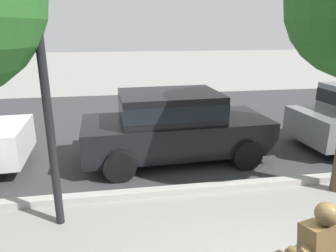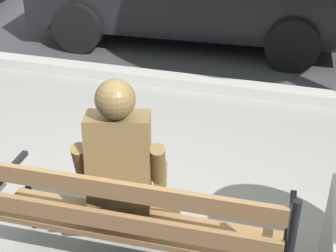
{
  "view_description": "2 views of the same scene",
  "coord_description": "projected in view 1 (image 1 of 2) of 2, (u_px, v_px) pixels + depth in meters",
  "views": [
    {
      "loc": [
        -1.68,
        -2.1,
        2.88
      ],
      "look_at": [
        -0.6,
        4.47,
        0.8
      ],
      "focal_mm": 33.51,
      "sensor_mm": 36.0,
      "label": 1
    },
    {
      "loc": [
        1.07,
        -2.1,
        2.49
      ],
      "look_at": [
        0.27,
        0.77,
        0.75
      ],
      "focal_mm": 54.29,
      "sensor_mm": 36.0,
      "label": 2
    }
  ],
  "objects": [
    {
      "name": "lamp_post",
      "position": [
        41.0,
        54.0,
        4.1
      ],
      "size": [
        0.32,
        0.32,
        3.9
      ],
      "color": "black",
      "rests_on": "ground"
    },
    {
      "name": "parked_car_black",
      "position": [
        174.0,
        124.0,
        6.98
      ],
      "size": [
        4.18,
        2.08,
        1.56
      ],
      "color": "black",
      "rests_on": "ground"
    },
    {
      "name": "curb_stone",
      "position": [
        213.0,
        187.0,
        5.81
      ],
      "size": [
        60.0,
        0.2,
        0.12
      ],
      "primitive_type": "cube",
      "color": "#B2AFA8",
      "rests_on": "ground"
    },
    {
      "name": "street_surface",
      "position": [
        171.0,
        121.0,
        10.16
      ],
      "size": [
        60.0,
        9.0,
        0.01
      ],
      "primitive_type": "cube",
      "color": "#38383A",
      "rests_on": "ground"
    }
  ]
}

